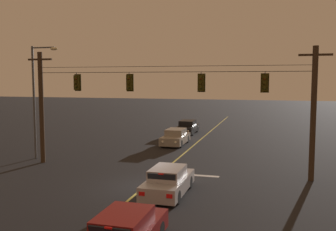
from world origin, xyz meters
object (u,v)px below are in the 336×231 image
(car_oncoming_lead, at_px, (176,137))
(car_oncoming_trailing, at_px, (187,127))
(traffic_light_left_inner, at_px, (129,83))
(car_waiting_near_lane, at_px, (168,182))
(traffic_light_right_inner, at_px, (265,83))
(street_lamp_corner, at_px, (37,92))
(traffic_light_centre, at_px, (201,83))
(traffic_light_leftmost, at_px, (77,82))

(car_oncoming_lead, xyz_separation_m, car_oncoming_trailing, (-0.49, 7.06, 0.00))
(traffic_light_left_inner, distance_m, car_waiting_near_lane, 7.76)
(car_waiting_near_lane, height_order, car_oncoming_trailing, same)
(traffic_light_right_inner, relative_size, street_lamp_corner, 0.15)
(car_oncoming_lead, bearing_deg, car_oncoming_trailing, 93.94)
(traffic_light_centre, distance_m, car_oncoming_trailing, 17.80)
(traffic_light_leftmost, bearing_deg, traffic_light_centre, 0.00)
(traffic_light_leftmost, bearing_deg, street_lamp_corner, 164.43)
(traffic_light_leftmost, relative_size, car_oncoming_lead, 0.28)
(car_waiting_near_lane, relative_size, car_oncoming_trailing, 0.98)
(car_oncoming_lead, relative_size, street_lamp_corner, 0.54)
(traffic_light_centre, relative_size, street_lamp_corner, 0.15)
(car_oncoming_trailing, bearing_deg, car_oncoming_lead, -86.06)
(traffic_light_left_inner, relative_size, street_lamp_corner, 0.15)
(car_oncoming_lead, bearing_deg, traffic_light_leftmost, -114.71)
(car_waiting_near_lane, distance_m, car_oncoming_trailing, 21.46)
(traffic_light_centre, bearing_deg, car_oncoming_lead, 112.91)
(car_waiting_near_lane, distance_m, car_oncoming_lead, 14.44)
(car_oncoming_lead, bearing_deg, traffic_light_right_inner, -50.78)
(traffic_light_leftmost, relative_size, car_oncoming_trailing, 0.28)
(traffic_light_left_inner, distance_m, car_oncoming_trailing, 17.23)
(car_oncoming_lead, distance_m, street_lamp_corner, 12.41)
(car_oncoming_lead, distance_m, car_oncoming_trailing, 7.07)
(car_oncoming_lead, bearing_deg, street_lamp_corner, -133.87)
(traffic_light_leftmost, relative_size, traffic_light_left_inner, 1.00)
(traffic_light_centre, height_order, car_oncoming_lead, traffic_light_centre)
(car_oncoming_lead, relative_size, car_oncoming_trailing, 1.00)
(traffic_light_centre, relative_size, car_oncoming_lead, 0.28)
(traffic_light_leftmost, relative_size, traffic_light_right_inner, 1.00)
(traffic_light_leftmost, xyz_separation_m, car_oncoming_trailing, (3.87, 16.51, -4.90))
(traffic_light_centre, bearing_deg, car_waiting_near_lane, -99.50)
(car_oncoming_trailing, distance_m, street_lamp_corner, 17.75)
(car_waiting_near_lane, bearing_deg, street_lamp_corner, 153.42)
(traffic_light_centre, bearing_deg, traffic_light_leftmost, 180.00)
(traffic_light_right_inner, bearing_deg, traffic_light_leftmost, 180.00)
(traffic_light_right_inner, xyz_separation_m, car_oncoming_lead, (-7.72, 9.46, -4.90))
(traffic_light_leftmost, distance_m, car_waiting_near_lane, 10.14)
(traffic_light_leftmost, bearing_deg, traffic_light_left_inner, 0.00)
(traffic_light_centre, bearing_deg, traffic_light_right_inner, 0.00)
(car_waiting_near_lane, xyz_separation_m, car_oncoming_trailing, (-3.71, 21.13, -0.00))
(car_waiting_near_lane, bearing_deg, car_oncoming_lead, 102.90)
(traffic_light_centre, distance_m, car_oncoming_lead, 11.38)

